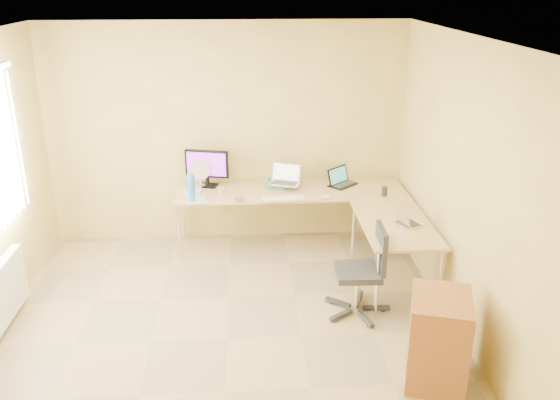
{
  "coord_description": "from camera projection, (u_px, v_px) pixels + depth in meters",
  "views": [
    {
      "loc": [
        0.18,
        -4.45,
        3.05
      ],
      "look_at": [
        0.55,
        1.1,
        0.9
      ],
      "focal_mm": 37.33,
      "sensor_mm": 36.0,
      "label": 1
    }
  ],
  "objects": [
    {
      "name": "ceiling",
      "position": [
        216.0,
        41.0,
        4.3
      ],
      "size": [
        4.5,
        4.5,
        0.0
      ],
      "primitive_type": "plane",
      "rotation": [
        3.14,
        0.0,
        0.0
      ],
      "color": "white",
      "rests_on": "ground"
    },
    {
      "name": "wall_back",
      "position": [
        227.0,
        135.0,
        6.86
      ],
      "size": [
        4.5,
        0.0,
        4.5
      ],
      "primitive_type": "plane",
      "rotation": [
        1.57,
        0.0,
        0.0
      ],
      "color": "#E7CC6B",
      "rests_on": "ground"
    },
    {
      "name": "mug",
      "position": [
        221.0,
        191.0,
        6.57
      ],
      "size": [
        0.11,
        0.11,
        0.09
      ],
      "primitive_type": "imported",
      "rotation": [
        0.0,
        0.0,
        -0.27
      ],
      "color": "silver",
      "rests_on": "desk_main"
    },
    {
      "name": "radiator",
      "position": [
        6.0,
        290.0,
        5.35
      ],
      "size": [
        0.09,
        0.8,
        0.55
      ],
      "primitive_type": "cube",
      "color": "white",
      "rests_on": "ground"
    },
    {
      "name": "wall_front",
      "position": [
        208.0,
        383.0,
        2.67
      ],
      "size": [
        4.5,
        0.0,
        4.5
      ],
      "primitive_type": "plane",
      "rotation": [
        -1.57,
        0.0,
        0.0
      ],
      "color": "#E7CC6B",
      "rests_on": "ground"
    },
    {
      "name": "floor",
      "position": [
        227.0,
        339.0,
        5.23
      ],
      "size": [
        4.5,
        4.5,
        0.0
      ],
      "primitive_type": "plane",
      "color": "tan",
      "rests_on": "ground"
    },
    {
      "name": "desk_fan",
      "position": [
        200.0,
        174.0,
        6.8
      ],
      "size": [
        0.24,
        0.24,
        0.31
      ],
      "primitive_type": "cylinder",
      "rotation": [
        0.0,
        0.0,
        0.0
      ],
      "color": "silver",
      "rests_on": "desk_main"
    },
    {
      "name": "laptop_black",
      "position": [
        343.0,
        177.0,
        6.85
      ],
      "size": [
        0.41,
        0.41,
        0.21
      ],
      "primitive_type": "cube",
      "rotation": [
        0.0,
        0.0,
        0.74
      ],
      "color": "black",
      "rests_on": "desk_main"
    },
    {
      "name": "wall_right",
      "position": [
        472.0,
        198.0,
        4.89
      ],
      "size": [
        0.0,
        4.5,
        4.5
      ],
      "primitive_type": "plane",
      "rotation": [
        1.57,
        0.0,
        -1.57
      ],
      "color": "#E7CC6B",
      "rests_on": "ground"
    },
    {
      "name": "cd_stack",
      "position": [
        240.0,
        199.0,
        6.42
      ],
      "size": [
        0.12,
        0.12,
        0.03
      ],
      "primitive_type": "cylinder",
      "rotation": [
        0.0,
        0.0,
        0.03
      ],
      "color": "silver",
      "rests_on": "desk_main"
    },
    {
      "name": "office_chair",
      "position": [
        358.0,
        266.0,
        5.48
      ],
      "size": [
        0.55,
        0.55,
        0.89
      ],
      "primitive_type": "cube",
      "rotation": [
        0.0,
        0.0,
        -0.03
      ],
      "color": "#2A2A2A",
      "rests_on": "ground"
    },
    {
      "name": "desk_main",
      "position": [
        291.0,
        219.0,
        6.87
      ],
      "size": [
        2.65,
        0.7,
        0.73
      ],
      "primitive_type": "cube",
      "color": "tan",
      "rests_on": "ground"
    },
    {
      "name": "mouse",
      "position": [
        326.0,
        197.0,
        6.47
      ],
      "size": [
        0.11,
        0.08,
        0.04
      ],
      "primitive_type": "ellipsoid",
      "rotation": [
        0.0,
        0.0,
        0.04
      ],
      "color": "white",
      "rests_on": "desk_main"
    },
    {
      "name": "papers",
      "position": [
        196.0,
        199.0,
        6.46
      ],
      "size": [
        0.25,
        0.32,
        0.01
      ],
      "primitive_type": "cube",
      "rotation": [
        0.0,
        0.0,
        0.16
      ],
      "color": "white",
      "rests_on": "desk_main"
    },
    {
      "name": "keyboard",
      "position": [
        283.0,
        199.0,
        6.45
      ],
      "size": [
        0.46,
        0.16,
        0.02
      ],
      "primitive_type": "cube",
      "rotation": [
        0.0,
        0.0,
        0.08
      ],
      "color": "white",
      "rests_on": "desk_main"
    },
    {
      "name": "laptop_return",
      "position": [
        409.0,
        216.0,
        5.76
      ],
      "size": [
        0.36,
        0.32,
        0.2
      ],
      "primitive_type": "cube",
      "rotation": [
        0.0,
        0.0,
        1.93
      ],
      "color": "silver",
      "rests_on": "desk_return"
    },
    {
      "name": "laptop_center",
      "position": [
        284.0,
        175.0,
        6.73
      ],
      "size": [
        0.42,
        0.38,
        0.23
      ],
      "primitive_type": "cube",
      "rotation": [
        0.0,
        0.0,
        -0.36
      ],
      "color": "#B9B8CA",
      "rests_on": "desk_main"
    },
    {
      "name": "white_box",
      "position": [
        192.0,
        192.0,
        6.57
      ],
      "size": [
        0.2,
        0.15,
        0.07
      ],
      "primitive_type": "cube",
      "rotation": [
        0.0,
        0.0,
        -0.05
      ],
      "color": "beige",
      "rests_on": "desk_main"
    },
    {
      "name": "desk_return",
      "position": [
        393.0,
        254.0,
        6.0
      ],
      "size": [
        0.7,
        1.3,
        0.73
      ],
      "primitive_type": "cube",
      "color": "tan",
      "rests_on": "ground"
    },
    {
      "name": "black_cup",
      "position": [
        384.0,
        191.0,
        6.54
      ],
      "size": [
        0.08,
        0.08,
        0.11
      ],
      "primitive_type": "cylinder",
      "rotation": [
        0.0,
        0.0,
        0.4
      ],
      "color": "black",
      "rests_on": "desk_main"
    },
    {
      "name": "book_stack",
      "position": [
        277.0,
        182.0,
        6.9
      ],
      "size": [
        0.31,
        0.37,
        0.05
      ],
      "primitive_type": "cube",
      "rotation": [
        0.0,
        0.0,
        -0.29
      ],
      "color": "#1B8566",
      "rests_on": "desk_main"
    },
    {
      "name": "water_bottle",
      "position": [
        191.0,
        189.0,
        6.33
      ],
      "size": [
        0.11,
        0.11,
        0.31
      ],
      "primitive_type": "cylinder",
      "rotation": [
        0.0,
        0.0,
        -0.37
      ],
      "color": "#3381D6",
      "rests_on": "desk_main"
    },
    {
      "name": "cabinet",
      "position": [
        438.0,
        341.0,
        4.59
      ],
      "size": [
        0.59,
        0.67,
        0.77
      ],
      "primitive_type": "cube",
      "rotation": [
        0.0,
        0.0,
        -0.29
      ],
      "color": "brown",
      "rests_on": "ground"
    },
    {
      "name": "monitor",
      "position": [
        207.0,
        168.0,
        6.78
      ],
      "size": [
        0.54,
        0.29,
        0.44
      ],
      "primitive_type": "cube",
      "rotation": [
        0.0,
        0.0,
        -0.25
      ],
      "color": "black",
      "rests_on": "desk_main"
    }
  ]
}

